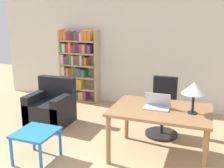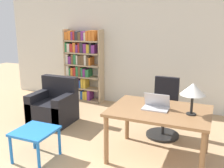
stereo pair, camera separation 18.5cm
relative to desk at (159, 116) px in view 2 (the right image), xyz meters
name	(u,v)px [view 2 (the right image)]	position (x,y,z in m)	size (l,w,h in m)	color
wall_back	(156,50)	(-0.63, 2.31, 0.68)	(8.00, 0.06, 2.70)	silver
desk	(159,116)	(0.00, 0.00, 0.00)	(1.42, 1.00, 0.77)	olive
laptop	(156,105)	(-0.06, 0.01, 0.15)	(0.37, 0.23, 0.23)	#B2B2B7
table_lamp	(193,90)	(0.44, -0.03, 0.45)	(0.33, 0.33, 0.44)	black
office_chair	(164,111)	(-0.10, 0.85, -0.23)	(0.58, 0.58, 1.04)	black
side_table_blue	(35,134)	(-1.66, -0.73, -0.28)	(0.56, 0.57, 0.46)	blue
armchair	(54,107)	(-2.27, 0.59, -0.37)	(0.79, 0.74, 0.89)	black
bookshelf	(81,65)	(-2.48, 2.12, 0.23)	(0.99, 0.28, 1.78)	tan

